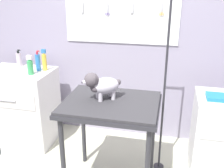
{
  "coord_description": "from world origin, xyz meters",
  "views": [
    {
      "loc": [
        0.56,
        -1.81,
        1.86
      ],
      "look_at": [
        0.08,
        0.27,
        1.06
      ],
      "focal_mm": 41.84,
      "sensor_mm": 36.0,
      "label": 1
    }
  ],
  "objects_px": {
    "shampoo_bottle": "(44,61)",
    "grooming_arm": "(163,96)",
    "counter_left": "(22,106)",
    "grooming_table": "(111,111)",
    "dog": "(101,85)"
  },
  "relations": [
    {
      "from": "shampoo_bottle",
      "to": "grooming_arm",
      "type": "bearing_deg",
      "value": -11.64
    },
    {
      "from": "counter_left",
      "to": "grooming_table",
      "type": "bearing_deg",
      "value": -23.49
    },
    {
      "from": "grooming_arm",
      "to": "shampoo_bottle",
      "type": "relative_size",
      "value": 7.03
    },
    {
      "from": "counter_left",
      "to": "shampoo_bottle",
      "type": "distance_m",
      "value": 0.66
    },
    {
      "from": "grooming_table",
      "to": "grooming_arm",
      "type": "xyz_separation_m",
      "value": [
        0.44,
        0.36,
        0.04
      ]
    },
    {
      "from": "counter_left",
      "to": "grooming_arm",
      "type": "bearing_deg",
      "value": -6.41
    },
    {
      "from": "dog",
      "to": "shampoo_bottle",
      "type": "height_order",
      "value": "shampoo_bottle"
    },
    {
      "from": "grooming_arm",
      "to": "counter_left",
      "type": "bearing_deg",
      "value": 173.59
    },
    {
      "from": "dog",
      "to": "shampoo_bottle",
      "type": "relative_size",
      "value": 1.33
    },
    {
      "from": "grooming_table",
      "to": "counter_left",
      "type": "relative_size",
      "value": 0.98
    },
    {
      "from": "grooming_table",
      "to": "counter_left",
      "type": "distance_m",
      "value": 1.42
    },
    {
      "from": "shampoo_bottle",
      "to": "dog",
      "type": "bearing_deg",
      "value": -35.87
    },
    {
      "from": "grooming_arm",
      "to": "dog",
      "type": "relative_size",
      "value": 5.3
    },
    {
      "from": "counter_left",
      "to": "shampoo_bottle",
      "type": "height_order",
      "value": "shampoo_bottle"
    },
    {
      "from": "shampoo_bottle",
      "to": "counter_left",
      "type": "bearing_deg",
      "value": -162.91
    }
  ]
}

